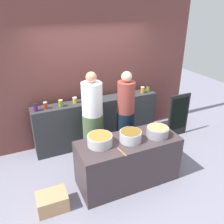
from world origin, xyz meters
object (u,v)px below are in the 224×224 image
(preserve_jar_3, at_px, (75,100))
(preserve_jar_6, at_px, (143,90))
(preserve_jar_7, at_px, (148,88))
(cooking_pot_center, at_px, (130,136))
(cooking_pot_left, at_px, (100,140))
(chalkboard_sign, at_px, (178,115))
(preserve_jar_4, at_px, (84,99))
(preserve_jar_5, at_px, (127,92))
(cook_in_cap, at_px, (125,120))
(bread_crate, at_px, (52,201))
(wooden_spoon, at_px, (122,152))
(cook_with_tongs, at_px, (93,123))
(preserve_jar_1, at_px, (45,105))
(preserve_jar_2, at_px, (61,103))
(cooking_pot_right, at_px, (158,132))
(preserve_jar_0, at_px, (35,107))

(preserve_jar_3, height_order, preserve_jar_6, preserve_jar_6)
(preserve_jar_7, relative_size, cooking_pot_center, 0.42)
(preserve_jar_6, xyz_separation_m, cooking_pot_left, (-1.54, -1.29, -0.18))
(chalkboard_sign, bearing_deg, preserve_jar_4, 166.17)
(preserve_jar_5, bearing_deg, preserve_jar_4, 179.63)
(preserve_jar_5, xyz_separation_m, cook_in_cap, (-0.40, -0.71, -0.28))
(preserve_jar_4, bearing_deg, bread_crate, -124.86)
(cooking_pot_left, relative_size, wooden_spoon, 1.66)
(chalkboard_sign, bearing_deg, preserve_jar_7, 137.34)
(cook_with_tongs, bearing_deg, preserve_jar_1, 143.84)
(bread_crate, bearing_deg, preserve_jar_6, 31.31)
(preserve_jar_2, height_order, preserve_jar_6, same)
(preserve_jar_4, xyz_separation_m, preserve_jar_6, (1.36, -0.04, 0.01))
(preserve_jar_3, height_order, chalkboard_sign, preserve_jar_3)
(preserve_jar_4, distance_m, bread_crate, 2.05)
(preserve_jar_4, height_order, cook_in_cap, cook_in_cap)
(cook_with_tongs, bearing_deg, preserve_jar_2, 131.41)
(cooking_pot_left, height_order, wooden_spoon, cooking_pot_left)
(preserve_jar_2, bearing_deg, cooking_pot_left, -76.93)
(preserve_jar_6, xyz_separation_m, wooden_spoon, (-1.32, -1.63, -0.25))
(preserve_jar_2, xyz_separation_m, cooking_pot_right, (1.28, -1.43, -0.18))
(preserve_jar_2, bearing_deg, preserve_jar_7, 1.09)
(bread_crate, bearing_deg, preserve_jar_0, 86.67)
(preserve_jar_3, relative_size, preserve_jar_4, 0.95)
(cooking_pot_center, bearing_deg, preserve_jar_1, 127.51)
(preserve_jar_7, distance_m, cook_with_tongs, 1.67)
(cooking_pot_left, xyz_separation_m, cooking_pot_center, (0.49, -0.09, 0.00))
(preserve_jar_0, distance_m, preserve_jar_4, 0.96)
(cooking_pot_right, height_order, chalkboard_sign, chalkboard_sign)
(preserve_jar_6, height_order, cooking_pot_left, preserve_jar_6)
(cooking_pot_center, height_order, wooden_spoon, cooking_pot_center)
(preserve_jar_5, relative_size, cooking_pot_right, 0.37)
(preserve_jar_4, distance_m, cooking_pot_right, 1.68)
(preserve_jar_1, xyz_separation_m, cook_in_cap, (1.36, -0.69, -0.28))
(cooking_pot_left, bearing_deg, preserve_jar_0, 121.05)
(preserve_jar_2, distance_m, cook_in_cap, 1.29)
(chalkboard_sign, bearing_deg, preserve_jar_6, 146.35)
(chalkboard_sign, bearing_deg, preserve_jar_1, 170.29)
(preserve_jar_5, bearing_deg, cook_in_cap, -119.28)
(preserve_jar_0, xyz_separation_m, preserve_jar_4, (0.96, 0.05, -0.01))
(preserve_jar_7, relative_size, wooden_spoon, 0.62)
(preserve_jar_4, height_order, cook_with_tongs, cook_with_tongs)
(preserve_jar_3, xyz_separation_m, chalkboard_sign, (2.25, -0.53, -0.56))
(cooking_pot_left, height_order, cooking_pot_center, cooking_pot_center)
(preserve_jar_0, relative_size, preserve_jar_1, 1.03)
(preserve_jar_1, xyz_separation_m, cooking_pot_left, (0.58, -1.31, -0.18))
(cooking_pot_right, xyz_separation_m, cook_in_cap, (-0.20, 0.76, -0.09))
(preserve_jar_6, height_order, chalkboard_sign, preserve_jar_6)
(cook_in_cap, height_order, chalkboard_sign, cook_in_cap)
(preserve_jar_3, relative_size, cook_in_cap, 0.07)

